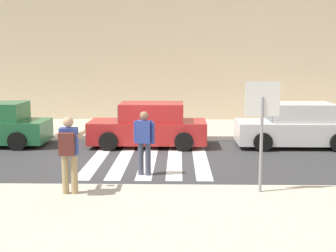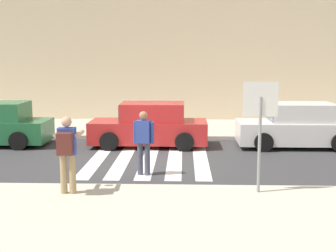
{
  "view_description": "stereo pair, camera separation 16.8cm",
  "coord_description": "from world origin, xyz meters",
  "px_view_note": "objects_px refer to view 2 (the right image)",
  "views": [
    {
      "loc": [
        0.91,
        -14.02,
        3.17
      ],
      "look_at": [
        0.6,
        -0.2,
        1.1
      ],
      "focal_mm": 50.0,
      "sensor_mm": 36.0,
      "label": 1
    },
    {
      "loc": [
        1.08,
        -14.01,
        3.17
      ],
      "look_at": [
        0.6,
        -0.2,
        1.1
      ],
      "focal_mm": 50.0,
      "sensor_mm": 36.0,
      "label": 2
    }
  ],
  "objects_px": {
    "pedestrian_crossing": "(144,139)",
    "parked_car_white": "(298,127)",
    "photographer_with_backpack": "(67,148)",
    "parked_car_red": "(150,126)",
    "stop_sign": "(260,113)"
  },
  "relations": [
    {
      "from": "pedestrian_crossing",
      "to": "parked_car_white",
      "type": "height_order",
      "value": "pedestrian_crossing"
    },
    {
      "from": "photographer_with_backpack",
      "to": "parked_car_red",
      "type": "distance_m",
      "value": 6.48
    },
    {
      "from": "stop_sign",
      "to": "photographer_with_backpack",
      "type": "bearing_deg",
      "value": -176.25
    },
    {
      "from": "stop_sign",
      "to": "photographer_with_backpack",
      "type": "height_order",
      "value": "stop_sign"
    },
    {
      "from": "photographer_with_backpack",
      "to": "parked_car_red",
      "type": "relative_size",
      "value": 0.42
    },
    {
      "from": "pedestrian_crossing",
      "to": "parked_car_white",
      "type": "xyz_separation_m",
      "value": [
        5.06,
        4.08,
        -0.25
      ]
    },
    {
      "from": "stop_sign",
      "to": "parked_car_red",
      "type": "xyz_separation_m",
      "value": [
        -2.89,
        6.04,
        -1.21
      ]
    },
    {
      "from": "stop_sign",
      "to": "parked_car_red",
      "type": "distance_m",
      "value": 6.8
    },
    {
      "from": "photographer_with_backpack",
      "to": "parked_car_white",
      "type": "distance_m",
      "value": 9.11
    },
    {
      "from": "parked_car_red",
      "to": "parked_car_white",
      "type": "bearing_deg",
      "value": 0.0
    },
    {
      "from": "pedestrian_crossing",
      "to": "parked_car_red",
      "type": "xyz_separation_m",
      "value": [
        -0.13,
        4.08,
        -0.25
      ]
    },
    {
      "from": "stop_sign",
      "to": "photographer_with_backpack",
      "type": "relative_size",
      "value": 1.43
    },
    {
      "from": "parked_car_red",
      "to": "stop_sign",
      "type": "bearing_deg",
      "value": -64.45
    },
    {
      "from": "pedestrian_crossing",
      "to": "stop_sign",
      "type": "bearing_deg",
      "value": -35.49
    },
    {
      "from": "stop_sign",
      "to": "pedestrian_crossing",
      "type": "distance_m",
      "value": 3.52
    }
  ]
}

